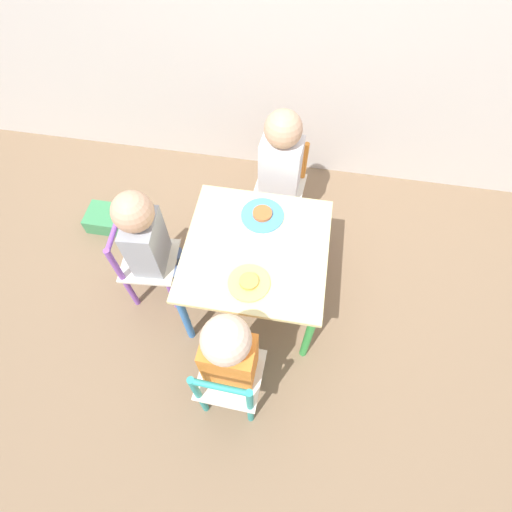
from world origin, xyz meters
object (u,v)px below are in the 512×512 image
Objects in this scene: child_back at (280,166)px; chair_orange at (280,187)px; kids_table at (256,255)px; chair_teal at (229,381)px; chair_purple at (146,262)px; plate_back at (262,215)px; child_front at (230,353)px; child_left at (149,240)px; storage_bin at (112,219)px; plate_front at (249,282)px.

chair_orange is at bearing 90.00° from child_back.
kids_table is 1.21× the size of chair_teal.
plate_back is at bearing -72.31° from chair_purple.
child_left is (-0.46, 0.44, 0.00)m from child_front.
child_back reaches higher than chair_orange.
plate_back reaches higher than storage_bin.
child_back reaches higher than kids_table.
child_left reaches higher than child_front.
chair_orange is at bearing 13.45° from storage_bin.
chair_teal is 0.72m from chair_purple.
chair_teal is 1.05m from child_back.
child_front reaches higher than chair_orange.
storage_bin is (-0.91, 0.49, -0.42)m from plate_front.
child_left is (-0.52, -0.52, -0.02)m from child_back.
kids_table is 3.57× the size of plate_front.
child_left is at bearing -155.53° from plate_back.
child_back reaches higher than plate_back.
chair_teal reaches higher than kids_table.
storage_bin is (-0.91, 0.31, -0.35)m from kids_table.
chair_orange is at bearing -46.97° from child_left.
kids_table is at bearing -90.00° from chair_teal.
chair_orange is 0.42m from plate_back.
child_left reaches higher than plate_back.
chair_purple reaches higher than kids_table.
child_back reaches higher than child_left.
plate_back is at bearing -92.34° from chair_orange.
chair_purple is at bearing -43.90° from storage_bin.
child_back is 1.06m from storage_bin.
child_back is at bearing -91.21° from chair_teal.
child_left is 4.26× the size of plate_front.
child_back is 1.05× the size of child_left.
child_front is (-0.02, -0.48, 0.06)m from kids_table.
plate_front is 1.11m from storage_bin.
child_back is (0.06, 1.02, 0.23)m from chair_teal.
child_front is 3.74× the size of plate_back.
child_back is 3.99× the size of plate_back.
storage_bin is at bearing 151.74° from plate_front.
chair_orange and chair_purple have the same top height.
kids_table is 0.56m from chair_orange.
chair_teal is 2.97× the size of plate_front.
kids_table is at bearing -90.00° from child_front.
chair_orange is at bearing 85.20° from kids_table.
plate_back is (0.02, 0.72, 0.21)m from chair_teal.
chair_purple is 2.65× the size of plate_back.
kids_table is 0.19m from plate_front.
child_back is at bearing -49.74° from child_left.
chair_orange is 1.04m from child_front.
child_left is 2.64× the size of storage_bin.
child_front is (-0.06, -1.02, 0.20)m from chair_orange.
child_back reaches higher than chair_purple.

